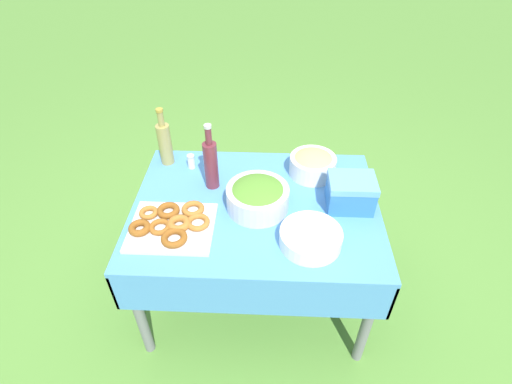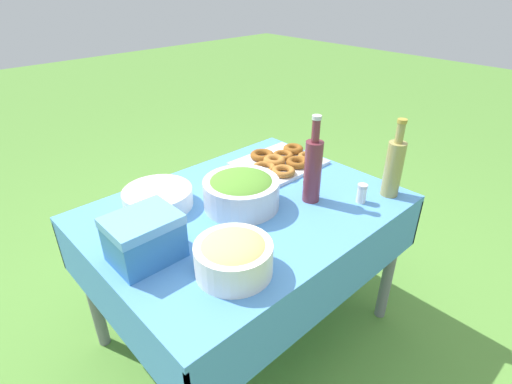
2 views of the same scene
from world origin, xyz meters
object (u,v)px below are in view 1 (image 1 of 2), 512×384
object	(u,v)px
pasta_bowl	(313,164)
donut_platter	(172,224)
wine_bottle	(211,163)
cooler_box	(351,193)
plate_stack	(311,238)
salad_bowl	(258,196)
olive_oil_bottle	(165,142)

from	to	relation	value
pasta_bowl	donut_platter	xyz separation A→B (m)	(0.66, 0.44, -0.04)
wine_bottle	cooler_box	xyz separation A→B (m)	(-0.68, 0.12, -0.06)
donut_platter	wine_bottle	size ratio (longest dim) A/B	1.07
plate_stack	salad_bowl	bearing A→B (deg)	-43.58
plate_stack	olive_oil_bottle	distance (m)	0.95
wine_bottle	olive_oil_bottle	bearing A→B (deg)	-35.41
pasta_bowl	cooler_box	xyz separation A→B (m)	(-0.16, 0.25, 0.02)
plate_stack	donut_platter	bearing A→B (deg)	-6.56
donut_platter	plate_stack	size ratio (longest dim) A/B	1.41
wine_bottle	cooler_box	size ratio (longest dim) A/B	1.63
donut_platter	plate_stack	bearing A→B (deg)	173.44
cooler_box	wine_bottle	bearing A→B (deg)	-10.31
pasta_bowl	salad_bowl	bearing A→B (deg)	45.24
cooler_box	donut_platter	bearing A→B (deg)	12.92
donut_platter	cooler_box	world-z (taller)	cooler_box
plate_stack	cooler_box	world-z (taller)	cooler_box
olive_oil_bottle	donut_platter	bearing A→B (deg)	104.17
salad_bowl	wine_bottle	distance (m)	0.29
plate_stack	cooler_box	distance (m)	0.33
olive_oil_bottle	cooler_box	size ratio (longest dim) A/B	1.50
plate_stack	wine_bottle	world-z (taller)	wine_bottle
salad_bowl	olive_oil_bottle	world-z (taller)	olive_oil_bottle
cooler_box	pasta_bowl	bearing A→B (deg)	-56.89
pasta_bowl	donut_platter	world-z (taller)	pasta_bowl
pasta_bowl	plate_stack	world-z (taller)	pasta_bowl
pasta_bowl	donut_platter	distance (m)	0.79
pasta_bowl	olive_oil_bottle	world-z (taller)	olive_oil_bottle
donut_platter	pasta_bowl	bearing A→B (deg)	-146.62
salad_bowl	pasta_bowl	bearing A→B (deg)	-134.76
donut_platter	olive_oil_bottle	world-z (taller)	olive_oil_bottle
salad_bowl	olive_oil_bottle	distance (m)	0.62
olive_oil_bottle	cooler_box	world-z (taller)	olive_oil_bottle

